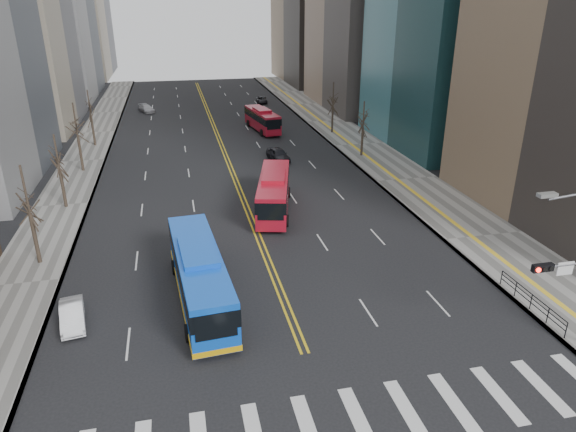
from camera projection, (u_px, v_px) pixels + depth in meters
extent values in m
plane|color=black|center=(333.00, 423.00, 22.87)|extent=(220.00, 220.00, 0.00)
cube|color=slate|center=(359.00, 145.00, 66.84)|extent=(7.00, 130.00, 0.15)
cube|color=slate|center=(84.00, 161.00, 59.99)|extent=(5.00, 130.00, 0.15)
cube|color=silver|center=(308.00, 428.00, 22.63)|extent=(0.70, 4.00, 0.01)
cube|color=silver|center=(358.00, 419.00, 23.11)|extent=(0.70, 4.00, 0.01)
cube|color=silver|center=(407.00, 410.00, 23.59)|extent=(0.70, 4.00, 0.01)
cube|color=silver|center=(454.00, 402.00, 24.06)|extent=(0.70, 4.00, 0.01)
cube|color=silver|center=(499.00, 394.00, 24.54)|extent=(0.70, 4.00, 0.01)
cube|color=silver|center=(542.00, 387.00, 25.02)|extent=(0.70, 4.00, 0.01)
cube|color=gold|center=(216.00, 134.00, 72.29)|extent=(0.15, 100.00, 0.01)
cube|color=gold|center=(219.00, 134.00, 72.37)|extent=(0.15, 100.00, 0.01)
cube|color=black|center=(543.00, 268.00, 24.76)|extent=(1.10, 0.28, 0.38)
cylinder|color=#FF190C|center=(539.00, 270.00, 24.54)|extent=(0.24, 0.08, 0.24)
cylinder|color=black|center=(545.00, 269.00, 24.61)|extent=(0.24, 0.08, 0.24)
cylinder|color=black|center=(551.00, 268.00, 24.68)|extent=(0.24, 0.08, 0.24)
cube|color=white|center=(565.00, 268.00, 25.10)|extent=(0.90, 0.06, 0.70)
cube|color=#999993|center=(547.00, 195.00, 23.16)|extent=(0.90, 0.35, 0.18)
cube|color=black|center=(532.00, 295.00, 30.71)|extent=(0.04, 6.00, 0.04)
cylinder|color=black|center=(566.00, 331.00, 28.20)|extent=(0.06, 0.06, 1.00)
cylinder|color=black|center=(548.00, 315.00, 29.55)|extent=(0.06, 0.06, 1.00)
cylinder|color=black|center=(531.00, 302.00, 30.90)|extent=(0.06, 0.06, 1.00)
cylinder|color=black|center=(516.00, 289.00, 32.25)|extent=(0.06, 0.06, 1.00)
cylinder|color=black|center=(501.00, 278.00, 33.60)|extent=(0.06, 0.06, 1.00)
cylinder|color=#2E251C|center=(35.00, 239.00, 35.98)|extent=(0.28, 0.28, 3.90)
cylinder|color=#2E251C|center=(63.00, 189.00, 45.93)|extent=(0.28, 0.28, 3.60)
cylinder|color=#2E251C|center=(81.00, 154.00, 55.74)|extent=(0.28, 0.28, 4.00)
cylinder|color=#2E251C|center=(93.00, 132.00, 65.67)|extent=(0.28, 0.28, 3.80)
cylinder|color=#2E251C|center=(362.00, 142.00, 61.39)|extent=(0.28, 0.28, 3.50)
cylinder|color=#2E251C|center=(332.00, 120.00, 72.14)|extent=(0.28, 0.28, 3.75)
cube|color=blue|center=(200.00, 275.00, 31.56)|extent=(3.47, 12.50, 2.94)
cube|color=black|center=(199.00, 267.00, 31.34)|extent=(3.54, 12.52, 1.05)
cube|color=blue|center=(198.00, 252.00, 30.95)|extent=(2.37, 4.46, 0.40)
cube|color=#DEA30B|center=(201.00, 293.00, 32.06)|extent=(3.54, 12.52, 0.35)
cylinder|color=black|center=(188.00, 333.00, 28.25)|extent=(0.37, 1.02, 1.00)
cylinder|color=black|center=(234.00, 325.00, 28.94)|extent=(0.37, 1.02, 1.00)
cylinder|color=black|center=(174.00, 267.00, 35.22)|extent=(0.37, 1.02, 1.00)
cylinder|color=black|center=(212.00, 262.00, 35.90)|extent=(0.37, 1.02, 1.00)
cube|color=#A81124|center=(274.00, 192.00, 45.36)|extent=(4.99, 11.06, 2.79)
cube|color=black|center=(274.00, 186.00, 45.14)|extent=(5.05, 11.10, 1.00)
cube|color=#A81124|center=(274.00, 176.00, 44.78)|extent=(2.82, 4.14, 0.40)
cylinder|color=black|center=(257.00, 221.00, 42.69)|extent=(0.53, 1.04, 1.00)
cylinder|color=black|center=(287.00, 221.00, 42.63)|extent=(0.53, 1.04, 1.00)
cylinder|color=black|center=(263.00, 192.00, 49.05)|extent=(0.53, 1.04, 1.00)
cylinder|color=black|center=(289.00, 192.00, 49.00)|extent=(0.53, 1.04, 1.00)
cube|color=#A81124|center=(262.00, 120.00, 73.62)|extent=(3.68, 10.18, 2.55)
cube|color=black|center=(262.00, 116.00, 73.42)|extent=(3.75, 10.21, 0.93)
cube|color=#A81124|center=(262.00, 110.00, 73.09)|extent=(2.30, 3.71, 0.40)
cylinder|color=black|center=(262.00, 133.00, 70.94)|extent=(0.44, 1.03, 1.00)
cylinder|color=black|center=(277.00, 131.00, 71.69)|extent=(0.44, 1.03, 1.00)
cylinder|color=black|center=(248.00, 123.00, 76.43)|extent=(0.44, 1.03, 1.00)
cylinder|color=black|center=(263.00, 122.00, 77.17)|extent=(0.44, 1.03, 1.00)
imported|color=white|center=(72.00, 315.00, 29.65)|extent=(1.90, 3.86, 1.22)
imported|color=black|center=(278.00, 154.00, 60.10)|extent=(2.52, 4.62, 1.49)
imported|color=#ABABB0|center=(146.00, 109.00, 86.30)|extent=(3.10, 4.55, 1.22)
imported|color=black|center=(262.00, 100.00, 94.10)|extent=(2.35, 4.27, 1.13)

